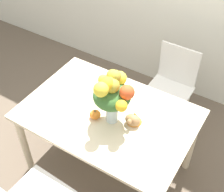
{
  "coord_description": "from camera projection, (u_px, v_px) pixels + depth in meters",
  "views": [
    {
      "loc": [
        0.93,
        -1.43,
        2.55
      ],
      "look_at": [
        0.06,
        -0.04,
        1.0
      ],
      "focal_mm": 50.0,
      "sensor_mm": 36.0,
      "label": 1
    }
  ],
  "objects": [
    {
      "name": "flower_vase",
      "position": [
        113.0,
        94.0,
        2.23
      ],
      "size": [
        0.33,
        0.33,
        0.45
      ],
      "color": "silver",
      "rests_on": "dining_table"
    },
    {
      "name": "dining_chair_near_window",
      "position": [
        170.0,
        88.0,
        3.1
      ],
      "size": [
        0.42,
        0.42,
        0.89
      ],
      "rotation": [
        0.0,
        0.0,
        -0.01
      ],
      "color": "white",
      "rests_on": "ground_plane"
    },
    {
      "name": "ground_plane",
      "position": [
        109.0,
        167.0,
        2.99
      ],
      "size": [
        12.0,
        12.0,
        0.0
      ],
      "primitive_type": "plane",
      "color": "brown"
    },
    {
      "name": "pumpkin",
      "position": [
        95.0,
        115.0,
        2.41
      ],
      "size": [
        0.09,
        0.09,
        0.08
      ],
      "color": "orange",
      "rests_on": "dining_table"
    },
    {
      "name": "turkey_figurine",
      "position": [
        134.0,
        119.0,
        2.36
      ],
      "size": [
        0.12,
        0.16,
        0.1
      ],
      "color": "#A87A4C",
      "rests_on": "dining_table"
    },
    {
      "name": "dining_table",
      "position": [
        108.0,
        121.0,
        2.54
      ],
      "size": [
        1.36,
        0.92,
        0.75
      ],
      "color": "beige",
      "rests_on": "ground_plane"
    }
  ]
}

